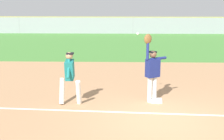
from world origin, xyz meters
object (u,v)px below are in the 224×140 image
at_px(parked_car_red, 93,25).
at_px(parked_car_white, 198,25).
at_px(first_base, 156,101).
at_px(fielder, 152,69).
at_px(baseball, 138,34).
at_px(runner, 70,75).
at_px(parked_car_tan, 144,25).

xyz_separation_m(parked_car_red, parked_car_white, (12.14, 0.14, 0.00)).
relative_size(first_base, parked_car_white, 0.08).
xyz_separation_m(fielder, parked_car_red, (-4.45, 26.73, -0.45)).
bearing_deg(baseball, first_base, 5.71).
xyz_separation_m(first_base, runner, (-2.83, -0.36, 0.96)).
height_order(parked_car_tan, parked_car_white, same).
bearing_deg(first_base, parked_car_white, 74.35).
relative_size(first_base, runner, 0.22).
bearing_deg(fielder, first_base, -124.41).
bearing_deg(runner, parked_car_red, 92.08).
bearing_deg(first_base, fielder, 176.85).
height_order(runner, baseball, baseball).
relative_size(fielder, parked_car_red, 0.50).
xyz_separation_m(parked_car_red, parked_car_tan, (5.91, -0.33, 0.00)).
xyz_separation_m(first_base, parked_car_red, (-4.61, 26.74, 0.63)).
distance_m(first_base, baseball, 2.34).
bearing_deg(runner, baseball, 6.09).
bearing_deg(first_base, parked_car_red, 99.79).
height_order(baseball, parked_car_tan, baseball).
height_order(fielder, parked_car_red, fielder).
relative_size(runner, baseball, 23.24).
relative_size(parked_car_red, parked_car_tan, 0.99).
xyz_separation_m(first_base, baseball, (-0.66, -0.07, 2.25)).
bearing_deg(fielder, runner, 66.65).
bearing_deg(fielder, parked_car_white, -47.23).
bearing_deg(fielder, baseball, 67.25).
bearing_deg(runner, parked_car_white, 67.49).
bearing_deg(parked_car_red, runner, -90.27).
bearing_deg(baseball, parked_car_red, 98.38).
relative_size(fielder, baseball, 30.81).
distance_m(baseball, parked_car_red, 27.14).
bearing_deg(parked_car_white, first_base, -102.37).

